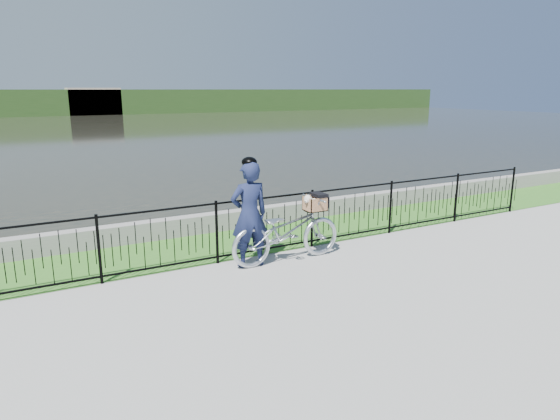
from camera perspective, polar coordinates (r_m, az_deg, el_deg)
ground at (r=8.19m, az=3.74°, el=-8.23°), size 120.00×120.00×0.00m
grass_strip at (r=10.34m, az=-4.06°, el=-3.50°), size 60.00×2.00×0.01m
water at (r=39.71m, az=-23.15°, el=8.17°), size 120.00×120.00×0.00m
quay_wall at (r=11.17m, az=-6.25°, el=-1.20°), size 60.00×0.30×0.40m
fence at (r=9.32m, az=-1.52°, el=-1.74°), size 14.00×0.06×1.15m
far_treeline at (r=66.52m, az=-25.90°, el=10.99°), size 120.00×6.00×3.00m
far_building_right at (r=65.68m, az=-20.51°, el=11.55°), size 6.00×3.00×3.20m
bicycle_rig at (r=8.97m, az=0.80°, el=-2.34°), size 2.16×0.75×1.21m
cyclist at (r=8.65m, az=-3.53°, el=-0.40°), size 0.70×0.47×1.93m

